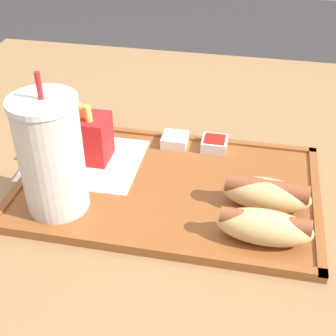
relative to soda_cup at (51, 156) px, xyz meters
name	(u,v)px	position (x,y,z in m)	size (l,w,h in m)	color
food_tray	(168,187)	(-0.14, -0.08, -0.09)	(0.44, 0.28, 0.01)	brown
paper_napkin	(85,160)	(0.00, -0.11, -0.08)	(0.18, 0.15, 0.00)	white
soda_cup	(51,156)	(0.00, 0.00, 0.00)	(0.09, 0.09, 0.20)	silver
hot_dog_far	(264,226)	(-0.28, 0.02, -0.06)	(0.12, 0.05, 0.05)	#DBB270
hot_dog_near	(266,193)	(-0.28, -0.05, -0.06)	(0.13, 0.06, 0.05)	#DBB270
fries_carton	(87,137)	(0.00, -0.12, -0.04)	(0.07, 0.06, 0.10)	red
sauce_cup_mayo	(176,140)	(-0.13, -0.19, -0.07)	(0.04, 0.04, 0.02)	silver
sauce_cup_ketchup	(215,143)	(-0.20, -0.19, -0.07)	(0.04, 0.04, 0.02)	silver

